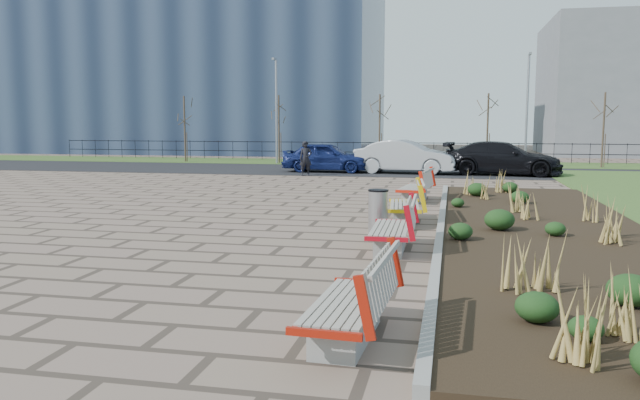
% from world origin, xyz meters
% --- Properties ---
extents(ground, '(120.00, 120.00, 0.00)m').
position_xyz_m(ground, '(0.00, 0.00, 0.00)').
color(ground, '#6E5B4C').
rests_on(ground, ground).
extents(planting_bed, '(4.50, 18.00, 0.10)m').
position_xyz_m(planting_bed, '(6.25, 5.00, 0.05)').
color(planting_bed, black).
rests_on(planting_bed, ground).
extents(planting_curb, '(0.16, 18.00, 0.15)m').
position_xyz_m(planting_curb, '(3.92, 5.00, 0.07)').
color(planting_curb, gray).
rests_on(planting_curb, ground).
extents(grass_verge_far, '(80.00, 5.00, 0.04)m').
position_xyz_m(grass_verge_far, '(0.00, 28.00, 0.02)').
color(grass_verge_far, '#33511E').
rests_on(grass_verge_far, ground).
extents(road, '(80.00, 7.00, 0.02)m').
position_xyz_m(road, '(0.00, 22.00, 0.01)').
color(road, black).
rests_on(road, ground).
extents(bench_a, '(1.01, 2.15, 1.00)m').
position_xyz_m(bench_a, '(3.00, -2.58, 0.50)').
color(bench_a, '#AD1B0B').
rests_on(bench_a, ground).
extents(bench_b, '(0.95, 2.12, 1.00)m').
position_xyz_m(bench_b, '(3.00, 2.53, 0.50)').
color(bench_b, red).
rests_on(bench_b, ground).
extents(bench_c, '(1.07, 2.17, 1.00)m').
position_xyz_m(bench_c, '(3.00, 6.06, 0.50)').
color(bench_c, yellow).
rests_on(bench_c, ground).
extents(bench_d, '(1.15, 2.19, 1.00)m').
position_xyz_m(bench_d, '(3.00, 10.24, 0.50)').
color(bench_d, red).
rests_on(bench_d, ground).
extents(litter_bin, '(0.45, 0.45, 0.96)m').
position_xyz_m(litter_bin, '(2.52, 4.55, 0.48)').
color(litter_bin, '#B2B2B7').
rests_on(litter_bin, ground).
extents(pedestrian, '(0.69, 0.58, 1.60)m').
position_xyz_m(pedestrian, '(-2.48, 18.52, 0.80)').
color(pedestrian, black).
rests_on(pedestrian, ground).
extents(car_blue, '(4.34, 1.84, 1.47)m').
position_xyz_m(car_blue, '(-1.94, 20.74, 0.75)').
color(car_blue, '#121D52').
rests_on(car_blue, road).
extents(car_silver, '(5.01, 2.26, 1.60)m').
position_xyz_m(car_silver, '(1.94, 20.71, 0.82)').
color(car_silver, '#A1A4A9').
rests_on(car_silver, road).
extents(car_black, '(5.57, 2.79, 1.55)m').
position_xyz_m(car_black, '(6.43, 20.75, 0.80)').
color(car_black, black).
rests_on(car_black, road).
extents(tree_a, '(1.40, 1.40, 4.00)m').
position_xyz_m(tree_a, '(-12.00, 26.50, 2.04)').
color(tree_a, '#4C3D2D').
rests_on(tree_a, grass_verge_far).
extents(tree_b, '(1.40, 1.40, 4.00)m').
position_xyz_m(tree_b, '(-6.00, 26.50, 2.04)').
color(tree_b, '#4C3D2D').
rests_on(tree_b, grass_verge_far).
extents(tree_c, '(1.40, 1.40, 4.00)m').
position_xyz_m(tree_c, '(0.00, 26.50, 2.04)').
color(tree_c, '#4C3D2D').
rests_on(tree_c, grass_verge_far).
extents(tree_d, '(1.40, 1.40, 4.00)m').
position_xyz_m(tree_d, '(6.00, 26.50, 2.04)').
color(tree_d, '#4C3D2D').
rests_on(tree_d, grass_verge_far).
extents(tree_e, '(1.40, 1.40, 4.00)m').
position_xyz_m(tree_e, '(12.00, 26.50, 2.04)').
color(tree_e, '#4C3D2D').
rests_on(tree_e, grass_verge_far).
extents(lamp_west, '(0.24, 0.60, 6.00)m').
position_xyz_m(lamp_west, '(-6.00, 26.00, 3.04)').
color(lamp_west, gray).
rests_on(lamp_west, grass_verge_far).
extents(lamp_east, '(0.24, 0.60, 6.00)m').
position_xyz_m(lamp_east, '(8.00, 26.00, 3.04)').
color(lamp_east, gray).
rests_on(lamp_east, grass_verge_far).
extents(railing_fence, '(44.00, 0.10, 1.20)m').
position_xyz_m(railing_fence, '(0.00, 29.50, 0.64)').
color(railing_fence, black).
rests_on(railing_fence, grass_verge_far).
extents(building_glass, '(40.00, 14.00, 15.00)m').
position_xyz_m(building_glass, '(-22.00, 40.00, 7.50)').
color(building_glass, '#192338').
rests_on(building_glass, ground).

